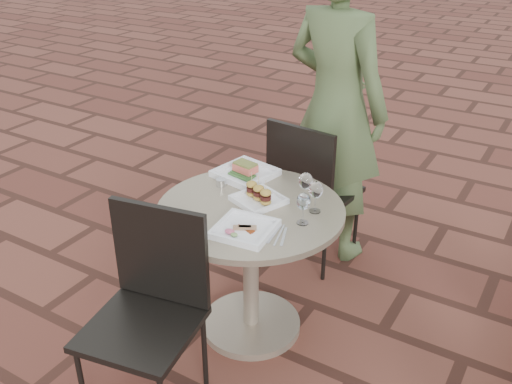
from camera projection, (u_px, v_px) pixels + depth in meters
The scene contains 13 objects.
ground at pixel (209, 321), 3.09m from camera, with size 60.00×60.00×0.00m, color brown.
cafe_table at pixel (251, 251), 2.82m from camera, with size 0.90×0.90×0.73m.
chair_far at pixel (308, 183), 3.34m from camera, with size 0.49×0.49×0.93m.
chair_near at pixel (151, 296), 2.40m from camera, with size 0.51×0.51×0.93m.
diner at pixel (336, 107), 3.35m from camera, with size 0.69×0.45×1.89m, color #455830.
plate_salmon at pixel (245, 172), 3.00m from camera, with size 0.32×0.32×0.08m.
plate_sliders at pixel (259, 196), 2.75m from camera, with size 0.28×0.28×0.14m.
plate_tuna at pixel (244, 229), 2.51m from camera, with size 0.27×0.27×0.03m.
wine_glass_right at pixel (303, 202), 2.53m from camera, with size 0.06×0.06×0.15m.
wine_glass_mid at pixel (306, 182), 2.70m from camera, with size 0.07×0.07×0.16m.
wine_glass_far at pixel (316, 191), 2.63m from camera, with size 0.07×0.07×0.15m.
steel_ramekin at pixel (221, 183), 2.90m from camera, with size 0.05×0.05×0.04m, color silver.
cutlery_set at pixel (279, 235), 2.48m from camera, with size 0.08×0.18×0.00m, color silver, non-canonical shape.
Camera 1 is at (1.47, -1.93, 2.05)m, focal length 40.00 mm.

